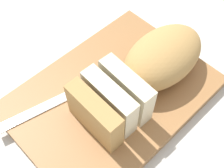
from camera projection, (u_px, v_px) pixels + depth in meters
ground_plane at (112, 99)px, 0.62m from camera, size 3.00×3.00×0.00m
cutting_board at (112, 96)px, 0.61m from camera, size 0.40×0.30×0.02m
bread_loaf at (147, 70)px, 0.58m from camera, size 0.30×0.13×0.09m
bread_knife at (91, 82)px, 0.61m from camera, size 0.26×0.09×0.03m
crumb_near_knife at (89, 99)px, 0.59m from camera, size 0.01×0.01×0.01m
crumb_near_loaf at (84, 70)px, 0.63m from camera, size 0.01×0.01×0.01m
crumb_stray_left at (127, 108)px, 0.58m from camera, size 0.01×0.01×0.01m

